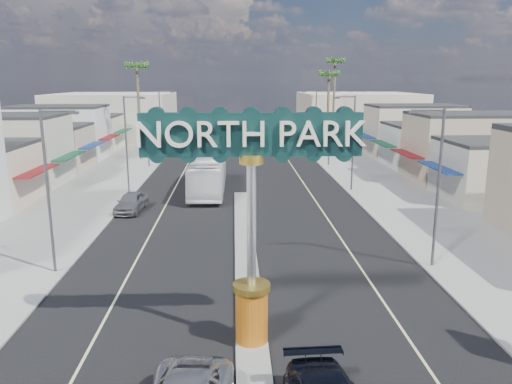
{
  "coord_description": "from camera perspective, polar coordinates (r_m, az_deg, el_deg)",
  "views": [
    {
      "loc": [
        -0.64,
        -16.39,
        10.51
      ],
      "look_at": [
        0.52,
        9.79,
        4.56
      ],
      "focal_mm": 35.0,
      "sensor_mm": 36.0,
      "label": 1
    }
  ],
  "objects": [
    {
      "name": "backdrop_far_left",
      "position": [
        94.08,
        -15.83,
        8.35
      ],
      "size": [
        20.0,
        20.0,
        8.0
      ],
      "primitive_type": "cube",
      "color": "#B7B29E",
      "rests_on": "ground"
    },
    {
      "name": "sidewalk_right",
      "position": [
        49.76,
        14.64,
        0.25
      ],
      "size": [
        8.0,
        120.0,
        0.12
      ],
      "primitive_type": "cube",
      "color": "gray",
      "rests_on": "ground"
    },
    {
      "name": "streetlight_r_mid",
      "position": [
        48.01,
        10.88,
        6.06
      ],
      "size": [
        2.03,
        0.22,
        9.0
      ],
      "color": "#47474C",
      "rests_on": "ground"
    },
    {
      "name": "palm_left_far",
      "position": [
        67.54,
        -13.45,
        13.3
      ],
      "size": [
        2.6,
        2.6,
        13.1
      ],
      "color": "brown",
      "rests_on": "ground"
    },
    {
      "name": "streetlight_r_far",
      "position": [
        69.5,
        6.71,
        8.22
      ],
      "size": [
        2.03,
        0.22,
        9.0
      ],
      "color": "#47474C",
      "rests_on": "ground"
    },
    {
      "name": "palm_right_mid",
      "position": [
        73.67,
        8.34,
        12.74
      ],
      "size": [
        2.6,
        2.6,
        12.1
      ],
      "color": "brown",
      "rests_on": "ground"
    },
    {
      "name": "sidewalk_left",
      "position": [
        49.4,
        -18.17,
        -0.06
      ],
      "size": [
        8.0,
        120.0,
        0.12
      ],
      "primitive_type": "cube",
      "color": "gray",
      "rests_on": "ground"
    },
    {
      "name": "streetlight_l_near",
      "position": [
        28.67,
        -22.46,
        0.87
      ],
      "size": [
        2.03,
        0.22,
        9.0
      ],
      "color": "#47474C",
      "rests_on": "ground"
    },
    {
      "name": "ground",
      "position": [
        47.57,
        -1.7,
        0.03
      ],
      "size": [
        160.0,
        160.0,
        0.0
      ],
      "primitive_type": "plane",
      "color": "gray",
      "rests_on": "ground"
    },
    {
      "name": "backdrop_far_right",
      "position": [
        94.38,
        11.48,
        8.59
      ],
      "size": [
        20.0,
        20.0,
        8.0
      ],
      "primitive_type": "cube",
      "color": "beige",
      "rests_on": "ground"
    },
    {
      "name": "streetlight_r_near",
      "position": [
        29.13,
        19.86,
        1.26
      ],
      "size": [
        2.03,
        0.22,
        9.0
      ],
      "color": "#47474C",
      "rests_on": "ground"
    },
    {
      "name": "storefront_row_left",
      "position": [
        64.26,
        -23.93,
        4.99
      ],
      "size": [
        12.0,
        42.0,
        6.0
      ],
      "primitive_type": "cube",
      "color": "beige",
      "rests_on": "ground"
    },
    {
      "name": "median_island",
      "position": [
        32.14,
        -1.27,
        -6.14
      ],
      "size": [
        1.3,
        30.0,
        0.16
      ],
      "primitive_type": "cube",
      "color": "gray",
      "rests_on": "ground"
    },
    {
      "name": "streetlight_l_far",
      "position": [
        69.3,
        -10.76,
        8.07
      ],
      "size": [
        2.03,
        0.22,
        9.0
      ],
      "color": "#47474C",
      "rests_on": "ground"
    },
    {
      "name": "gateway_sign",
      "position": [
        18.95,
        -0.53,
        -1.2
      ],
      "size": [
        8.2,
        1.5,
        9.15
      ],
      "color": "#B94D0E",
      "rests_on": "median_island"
    },
    {
      "name": "palm_right_far",
      "position": [
        79.96,
        9.01,
        13.99
      ],
      "size": [
        2.6,
        2.6,
        14.1
      ],
      "color": "brown",
      "rests_on": "ground"
    },
    {
      "name": "traffic_signal_left",
      "position": [
        61.31,
        -10.61,
        6.74
      ],
      "size": [
        5.09,
        0.45,
        6.0
      ],
      "color": "#47474C",
      "rests_on": "ground"
    },
    {
      "name": "city_bus",
      "position": [
        47.44,
        -5.49,
        2.13
      ],
      "size": [
        3.13,
        12.79,
        3.55
      ],
      "primitive_type": "imported",
      "rotation": [
        0.0,
        0.0,
        -0.01
      ],
      "color": "white",
      "rests_on": "ground"
    },
    {
      "name": "streetlight_l_mid",
      "position": [
        47.73,
        -14.44,
        5.85
      ],
      "size": [
        2.03,
        0.22,
        9.0
      ],
      "color": "#47474C",
      "rests_on": "ground"
    },
    {
      "name": "road",
      "position": [
        47.57,
        -1.7,
        0.03
      ],
      "size": [
        20.0,
        120.0,
        0.01
      ],
      "primitive_type": "cube",
      "color": "black",
      "rests_on": "ground"
    },
    {
      "name": "traffic_signal_right",
      "position": [
        61.5,
        6.72,
        6.89
      ],
      "size": [
        5.09,
        0.45,
        6.0
      ],
      "color": "#47474C",
      "rests_on": "ground"
    },
    {
      "name": "storefront_row_right",
      "position": [
        64.74,
        19.95,
        5.37
      ],
      "size": [
        12.0,
        42.0,
        6.0
      ],
      "primitive_type": "cube",
      "color": "#B7B29E",
      "rests_on": "ground"
    },
    {
      "name": "car_parked_left",
      "position": [
        41.54,
        -14.08,
        -1.13
      ],
      "size": [
        2.36,
        4.8,
        1.57
      ],
      "primitive_type": "imported",
      "rotation": [
        0.0,
        0.0,
        -0.11
      ],
      "color": "slate",
      "rests_on": "ground"
    }
  ]
}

